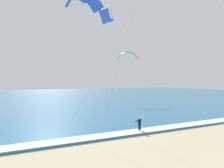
% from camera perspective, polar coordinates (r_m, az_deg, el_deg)
% --- Properties ---
extents(sea, '(200.00, 120.00, 0.20)m').
position_cam_1_polar(sea, '(79.29, -15.61, -3.21)').
color(sea, teal).
rests_on(sea, ground).
extents(surf_foam, '(200.00, 1.86, 0.04)m').
position_cam_1_polar(surf_foam, '(24.59, 12.31, -12.05)').
color(surf_foam, white).
rests_on(surf_foam, sea).
extents(surfboard, '(0.88, 1.47, 0.09)m').
position_cam_1_polar(surfboard, '(23.70, 7.67, -13.02)').
color(surfboard, yellow).
rests_on(surfboard, ground).
extents(kitesurfer, '(0.64, 0.63, 1.69)m').
position_cam_1_polar(kitesurfer, '(23.51, 7.64, -10.85)').
color(kitesurfer, black).
rests_on(kitesurfer, ground).
extents(kite_primary, '(7.99, 7.97, 16.05)m').
position_cam_1_polar(kite_primary, '(28.29, -6.64, 21.86)').
color(kite_primary, blue).
extents(kite_distant, '(5.69, 3.29, 2.09)m').
position_cam_1_polar(kite_distant, '(56.27, 4.37, 8.18)').
color(kite_distant, teal).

